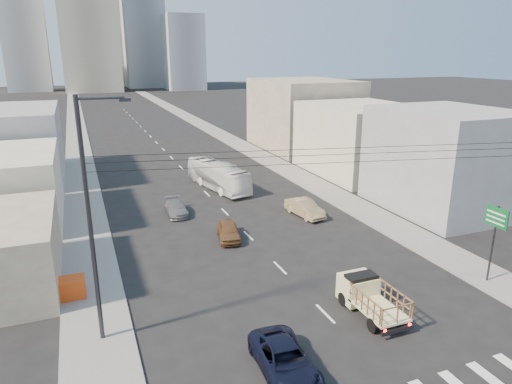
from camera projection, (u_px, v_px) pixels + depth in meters
ground at (345, 334)px, 23.17m from camera, size 420.00×420.00×0.00m
sidewalk_left at (77, 133)px, 81.36m from camera, size 3.50×180.00×0.12m
sidewalk_right at (204, 126)px, 89.59m from camera, size 3.50×180.00×0.12m
lane_dashes at (160, 146)px, 70.36m from camera, size 0.15×104.00×0.01m
flatbed_pickup at (370, 295)px, 24.73m from camera, size 1.95×4.41×1.90m
navy_pickup at (285, 360)px, 20.12m from camera, size 2.50×4.93×1.33m
city_bus at (218, 175)px, 47.81m from camera, size 4.25×10.31×2.80m
sedan_brown at (228, 231)px, 34.82m from camera, size 2.32×4.15×1.33m
sedan_tan at (305, 208)px, 39.81m from camera, size 2.14×4.55×1.44m
sedan_grey at (176, 208)px, 40.23m from camera, size 1.86×4.16×1.18m
green_sign at (495, 226)px, 27.33m from camera, size 0.18×1.60×5.00m
streetlamp_left at (92, 218)px, 20.87m from camera, size 2.36×0.25×12.00m
overhead_wires at (339, 155)px, 21.90m from camera, size 23.01×5.02×0.72m
crate_stack at (69, 288)px, 26.27m from camera, size 1.80×1.20×1.14m
bldg_right_near at (446, 160)px, 40.99m from camera, size 10.00×12.00×9.00m
bldg_right_mid at (361, 139)px, 53.77m from camera, size 11.00×14.00×8.00m
bldg_right_far at (303, 114)px, 67.90m from camera, size 12.00×16.00×10.00m
bldg_left_far at (2, 146)px, 49.90m from camera, size 12.00×16.00×8.00m
high_rise_tower at (86, 6)px, 164.40m from camera, size 20.00×20.00×60.00m
midrise_ne at (144, 38)px, 188.37m from camera, size 16.00×16.00×40.00m
midrise_nw at (26, 44)px, 169.37m from camera, size 15.00×15.00×34.00m
midrise_back at (110, 33)px, 196.94m from camera, size 18.00×18.00×44.00m
midrise_east at (184, 53)px, 176.51m from camera, size 14.00×14.00×28.00m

